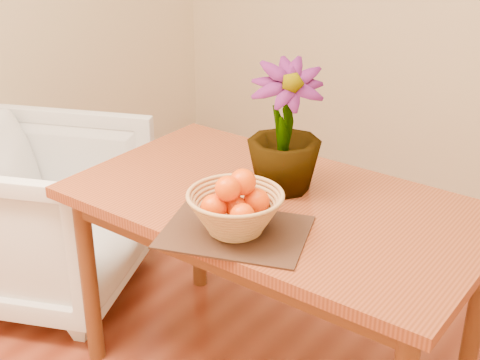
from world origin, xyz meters
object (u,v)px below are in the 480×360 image
Objects in this scene: potted_plant at (285,128)px; armchair at (40,206)px; table at (276,222)px; wicker_basket at (235,214)px.

potted_plant is 1.27m from armchair.
armchair reaches higher than table.
table is 1.68× the size of armchair.
table is 0.31m from wicker_basket.
wicker_basket is 0.38m from potted_plant.
table is 1.19m from armchair.
wicker_basket is at bearing -121.07° from armchair.
potted_plant is at bearing -103.96° from armchair.
wicker_basket reaches higher than armchair.
table is 3.15× the size of potted_plant.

